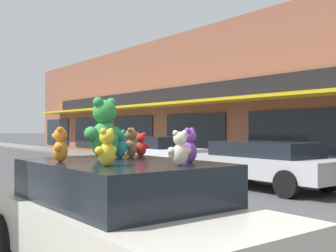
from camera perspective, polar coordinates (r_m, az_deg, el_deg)
ground_plane at (r=7.65m, az=14.19°, el=-13.29°), size 260.00×260.00×0.00m
storefront_row at (r=25.57m, az=16.54°, el=3.13°), size 16.40×39.17×6.46m
plush_art_car at (r=4.69m, az=-6.46°, el=-12.31°), size 1.98×4.09×1.36m
teddy_bear_giant at (r=4.90m, az=-8.61°, el=-0.48°), size 0.54×0.36×0.71m
teddy_bear_teal at (r=5.12m, az=-6.59°, el=-2.47°), size 0.26×0.19×0.34m
teddy_bear_red at (r=5.46m, az=-3.69°, el=-2.52°), size 0.20×0.22×0.31m
teddy_bear_purple at (r=4.37m, az=2.91°, el=-2.71°), size 0.28×0.21×0.37m
teddy_bear_black at (r=5.51m, az=-7.98°, el=-2.21°), size 0.27×0.21×0.36m
teddy_bear_brown at (r=5.30m, az=-5.05°, el=-2.28°), size 0.25×0.24×0.37m
teddy_bear_cream at (r=4.04m, az=1.62°, el=-3.08°), size 0.26×0.17×0.34m
teddy_bear_orange at (r=4.63m, az=-14.40°, el=-2.51°), size 0.23×0.28×0.38m
teddy_bear_yellow at (r=4.02m, az=-8.29°, el=-2.96°), size 0.27×0.19×0.36m
parked_car_far_center at (r=12.29m, az=12.90°, el=-4.79°), size 1.95×4.62×1.33m
parked_car_far_right at (r=16.31m, az=-1.76°, el=-3.59°), size 2.03×4.22×1.39m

